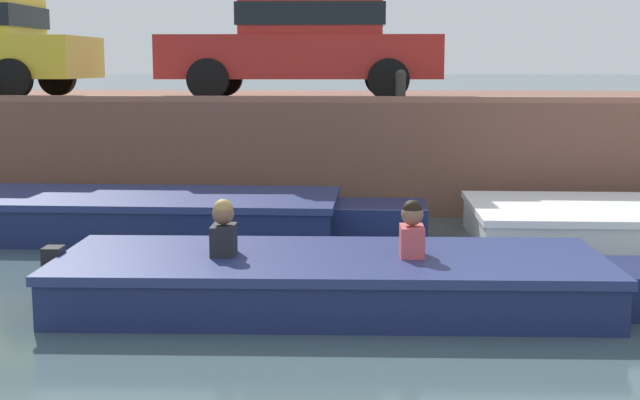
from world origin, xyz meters
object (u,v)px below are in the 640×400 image
Objects in this scene: boat_moored_west_navy at (132,215)px; car_left_inner_red at (305,42)px; mooring_bollard_mid at (401,84)px; motorboat_passing at (355,280)px.

car_left_inner_red is at bearing 59.73° from boat_moored_west_navy.
mooring_bollard_mid is (1.43, -1.32, -0.61)m from car_left_inner_red.
car_left_inner_red is at bearing 98.74° from motorboat_passing.
mooring_bollard_mid is (3.28, 1.84, 1.55)m from boat_moored_west_navy.
mooring_bollard_mid reaches higher than boat_moored_west_navy.
motorboat_passing is 5.16m from mooring_bollard_mid.
mooring_bollard_mid is at bearing 29.35° from boat_moored_west_navy.
car_left_inner_red is 9.55× the size of mooring_bollard_mid.
car_left_inner_red reaches higher than boat_moored_west_navy.
motorboat_passing is at bearing -81.26° from car_left_inner_red.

